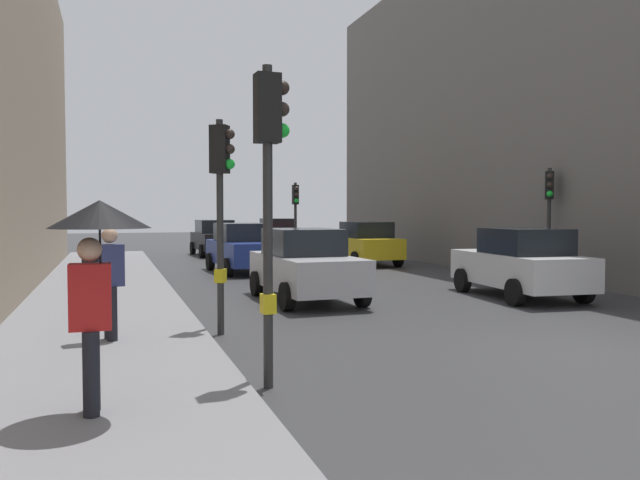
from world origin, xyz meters
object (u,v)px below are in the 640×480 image
Objects in this scene: pedestrian_with_grey_backpack at (107,277)px; car_yellow_taxi at (364,243)px; traffic_light_near_left at (269,167)px; traffic_light_near_right at (221,187)px; traffic_light_far_median at (296,207)px; traffic_light_mid_street at (549,204)px; car_dark_suv at (215,238)px; car_red_sedan at (276,233)px; car_white_compact at (521,263)px; car_blue_van at (243,248)px; car_silver_hatchback at (305,265)px; pedestrian_with_umbrella at (97,246)px.

car_yellow_taxi is at bearing 54.29° from pedestrian_with_grey_backpack.
traffic_light_near_right is at bearing 90.05° from traffic_light_near_left.
traffic_light_mid_street reaches higher than traffic_light_far_median.
car_dark_suv and car_red_sedan have the same top height.
traffic_light_near_left is at bearing -104.27° from car_red_sedan.
traffic_light_far_median is 0.79× the size of car_white_compact.
pedestrian_with_grey_backpack is at bearing -103.21° from car_dark_suv.
traffic_light_near_left is 0.94× the size of car_yellow_taxi.
traffic_light_far_median is at bearing 73.19° from traffic_light_near_left.
traffic_light_near_left is 0.93× the size of car_dark_suv.
car_silver_hatchback is at bearing -89.88° from car_blue_van.
traffic_light_mid_street reaches higher than car_white_compact.
car_white_compact is at bearing 37.53° from traffic_light_near_left.
traffic_light_mid_street is 0.88× the size of traffic_light_near_left.
car_blue_van is 12.93m from pedestrian_with_grey_backpack.
traffic_light_far_median is at bearing -99.77° from car_red_sedan.
car_blue_van is (-3.09, -3.98, -1.49)m from traffic_light_far_median.
car_silver_hatchback is 10.88m from car_yellow_taxi.
car_red_sedan is at bearing 77.64° from car_silver_hatchback.
pedestrian_with_umbrella reaches higher than pedestrian_with_grey_backpack.
traffic_light_near_left reaches higher than car_white_compact.
car_blue_van is (-5.39, -1.75, 0.00)m from car_yellow_taxi.
car_dark_suv is 21.76m from pedestrian_with_grey_backpack.
traffic_light_far_median is 21.35m from pedestrian_with_umbrella.
traffic_light_mid_street is 0.81× the size of car_white_compact.
pedestrian_with_umbrella is (-4.64, -8.22, 0.96)m from car_silver_hatchback.
car_silver_hatchback and car_red_sedan have the same top height.
traffic_light_near_right is at bearing -106.14° from car_red_sedan.
traffic_light_far_median reaches higher than pedestrian_with_umbrella.
car_blue_van is (-7.99, 6.52, -1.53)m from traffic_light_mid_street.
traffic_light_far_median reaches higher than car_white_compact.
car_silver_hatchback is 1.99× the size of pedestrian_with_umbrella.
car_blue_van is at bearing 76.95° from traffic_light_near_right.
traffic_light_far_median is at bearing 115.03° from traffic_light_mid_street.
car_blue_van is 1.00× the size of car_white_compact.
car_silver_hatchback is 0.98× the size of car_blue_van.
traffic_light_near_left is 2.24× the size of pedestrian_with_grey_backpack.
car_blue_van is (2.64, 11.39, -1.74)m from traffic_light_near_right.
car_dark_suv is 7.44m from car_red_sedan.
car_yellow_taxi is 5.67m from car_blue_van.
traffic_light_near_right is 15.49m from car_yellow_taxi.
traffic_light_near_left is at bearing -89.95° from traffic_light_near_right.
traffic_light_mid_street is at bearing 24.61° from traffic_light_near_right.
traffic_light_mid_street reaches higher than pedestrian_with_grey_backpack.
pedestrian_with_umbrella is at bearing -119.47° from car_silver_hatchback.
traffic_light_near_left is 24.34m from car_dark_suv.
traffic_light_mid_street is 1.63× the size of pedestrian_with_umbrella.
traffic_light_near_right is at bearing -155.39° from traffic_light_mid_street.
traffic_light_near_left is 0.93× the size of car_red_sedan.
traffic_light_near_left is 0.92× the size of car_blue_van.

